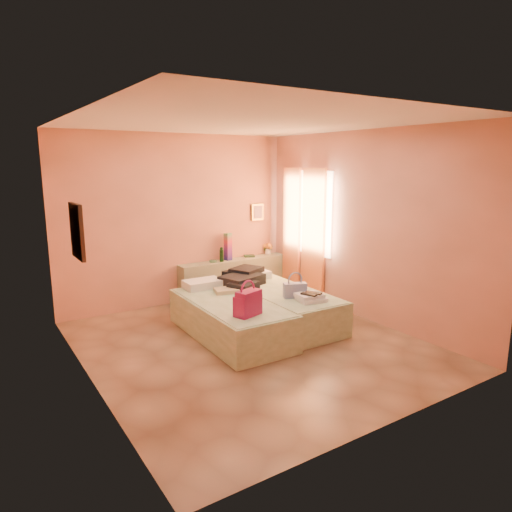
{
  "coord_description": "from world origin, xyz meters",
  "views": [
    {
      "loc": [
        -3.0,
        -4.73,
        2.31
      ],
      "look_at": [
        0.63,
        0.85,
        0.96
      ],
      "focal_mm": 32.0,
      "sensor_mm": 36.0,
      "label": 1
    }
  ],
  "objects_px": {
    "bed_left": "(230,319)",
    "bed_right": "(281,306)",
    "water_bottle": "(222,255)",
    "green_book": "(249,256)",
    "magenta_handbag": "(248,303)",
    "headboard_ledge": "(234,277)",
    "flower_vase": "(268,247)",
    "blue_handbag": "(295,290)",
    "towel_stack": "(311,297)"
  },
  "relations": [
    {
      "from": "bed_left",
      "to": "blue_handbag",
      "type": "xyz_separation_m",
      "value": [
        0.84,
        -0.34,
        0.35
      ]
    },
    {
      "from": "headboard_ledge",
      "to": "bed_left",
      "type": "xyz_separation_m",
      "value": [
        -1.06,
        -1.7,
        -0.08
      ]
    },
    {
      "from": "water_bottle",
      "to": "green_book",
      "type": "xyz_separation_m",
      "value": [
        0.63,
        0.1,
        -0.1
      ]
    },
    {
      "from": "water_bottle",
      "to": "towel_stack",
      "type": "distance_m",
      "value": 2.27
    },
    {
      "from": "green_book",
      "to": "headboard_ledge",
      "type": "bearing_deg",
      "value": -148.86
    },
    {
      "from": "water_bottle",
      "to": "green_book",
      "type": "bearing_deg",
      "value": 8.64
    },
    {
      "from": "green_book",
      "to": "blue_handbag",
      "type": "relative_size",
      "value": 0.6
    },
    {
      "from": "water_bottle",
      "to": "towel_stack",
      "type": "height_order",
      "value": "water_bottle"
    },
    {
      "from": "headboard_ledge",
      "to": "water_bottle",
      "type": "distance_m",
      "value": 0.52
    },
    {
      "from": "towel_stack",
      "to": "magenta_handbag",
      "type": "bearing_deg",
      "value": -178.16
    },
    {
      "from": "flower_vase",
      "to": "green_book",
      "type": "bearing_deg",
      "value": -177.27
    },
    {
      "from": "bed_left",
      "to": "water_bottle",
      "type": "relative_size",
      "value": 8.32
    },
    {
      "from": "bed_right",
      "to": "blue_handbag",
      "type": "distance_m",
      "value": 0.53
    },
    {
      "from": "water_bottle",
      "to": "blue_handbag",
      "type": "height_order",
      "value": "water_bottle"
    },
    {
      "from": "bed_right",
      "to": "water_bottle",
      "type": "xyz_separation_m",
      "value": [
        -0.11,
        1.6,
        0.52
      ]
    },
    {
      "from": "headboard_ledge",
      "to": "towel_stack",
      "type": "xyz_separation_m",
      "value": [
        -0.14,
        -2.29,
        0.23
      ]
    },
    {
      "from": "water_bottle",
      "to": "flower_vase",
      "type": "relative_size",
      "value": 0.94
    },
    {
      "from": "headboard_ledge",
      "to": "bed_left",
      "type": "bearing_deg",
      "value": -121.93
    },
    {
      "from": "green_book",
      "to": "magenta_handbag",
      "type": "height_order",
      "value": "magenta_handbag"
    },
    {
      "from": "water_bottle",
      "to": "blue_handbag",
      "type": "distance_m",
      "value": 2.0
    },
    {
      "from": "headboard_ledge",
      "to": "bed_left",
      "type": "distance_m",
      "value": 2.0
    },
    {
      "from": "flower_vase",
      "to": "magenta_handbag",
      "type": "relative_size",
      "value": 0.76
    },
    {
      "from": "blue_handbag",
      "to": "magenta_handbag",
      "type": "bearing_deg",
      "value": -139.04
    },
    {
      "from": "magenta_handbag",
      "to": "towel_stack",
      "type": "height_order",
      "value": "magenta_handbag"
    },
    {
      "from": "water_bottle",
      "to": "magenta_handbag",
      "type": "relative_size",
      "value": 0.71
    },
    {
      "from": "green_book",
      "to": "magenta_handbag",
      "type": "xyz_separation_m",
      "value": [
        -1.53,
        -2.38,
        -0.01
      ]
    },
    {
      "from": "flower_vase",
      "to": "towel_stack",
      "type": "xyz_separation_m",
      "value": [
        -0.93,
        -2.37,
        -0.23
      ]
    },
    {
      "from": "headboard_ledge",
      "to": "green_book",
      "type": "distance_m",
      "value": 0.5
    },
    {
      "from": "magenta_handbag",
      "to": "bed_right",
      "type": "bearing_deg",
      "value": 17.01
    },
    {
      "from": "headboard_ledge",
      "to": "bed_right",
      "type": "distance_m",
      "value": 1.65
    },
    {
      "from": "headboard_ledge",
      "to": "towel_stack",
      "type": "distance_m",
      "value": 2.31
    },
    {
      "from": "headboard_ledge",
      "to": "blue_handbag",
      "type": "xyz_separation_m",
      "value": [
        -0.22,
        -2.04,
        0.28
      ]
    },
    {
      "from": "water_bottle",
      "to": "magenta_handbag",
      "type": "bearing_deg",
      "value": -111.44
    },
    {
      "from": "green_book",
      "to": "magenta_handbag",
      "type": "bearing_deg",
      "value": -100.47
    },
    {
      "from": "headboard_ledge",
      "to": "magenta_handbag",
      "type": "height_order",
      "value": "magenta_handbag"
    },
    {
      "from": "headboard_ledge",
      "to": "magenta_handbag",
      "type": "distance_m",
      "value": 2.62
    },
    {
      "from": "towel_stack",
      "to": "flower_vase",
      "type": "bearing_deg",
      "value": 68.64
    },
    {
      "from": "flower_vase",
      "to": "magenta_handbag",
      "type": "xyz_separation_m",
      "value": [
        -1.96,
        -2.4,
        -0.12
      ]
    },
    {
      "from": "bed_left",
      "to": "bed_right",
      "type": "xyz_separation_m",
      "value": [
        0.9,
        0.06,
        0.0
      ]
    },
    {
      "from": "water_bottle",
      "to": "blue_handbag",
      "type": "xyz_separation_m",
      "value": [
        0.05,
        -2.0,
        -0.17
      ]
    },
    {
      "from": "green_book",
      "to": "blue_handbag",
      "type": "distance_m",
      "value": 2.17
    },
    {
      "from": "water_bottle",
      "to": "green_book",
      "type": "height_order",
      "value": "water_bottle"
    },
    {
      "from": "blue_handbag",
      "to": "towel_stack",
      "type": "height_order",
      "value": "blue_handbag"
    },
    {
      "from": "headboard_ledge",
      "to": "flower_vase",
      "type": "bearing_deg",
      "value": 5.58
    },
    {
      "from": "bed_left",
      "to": "water_bottle",
      "type": "height_order",
      "value": "water_bottle"
    },
    {
      "from": "magenta_handbag",
      "to": "bed_left",
      "type": "bearing_deg",
      "value": 62.95
    },
    {
      "from": "bed_left",
      "to": "magenta_handbag",
      "type": "distance_m",
      "value": 0.75
    },
    {
      "from": "water_bottle",
      "to": "magenta_handbag",
      "type": "xyz_separation_m",
      "value": [
        -0.9,
        -2.29,
        -0.11
      ]
    },
    {
      "from": "flower_vase",
      "to": "blue_handbag",
      "type": "bearing_deg",
      "value": -115.48
    },
    {
      "from": "green_book",
      "to": "water_bottle",
      "type": "bearing_deg",
      "value": -149.18
    }
  ]
}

